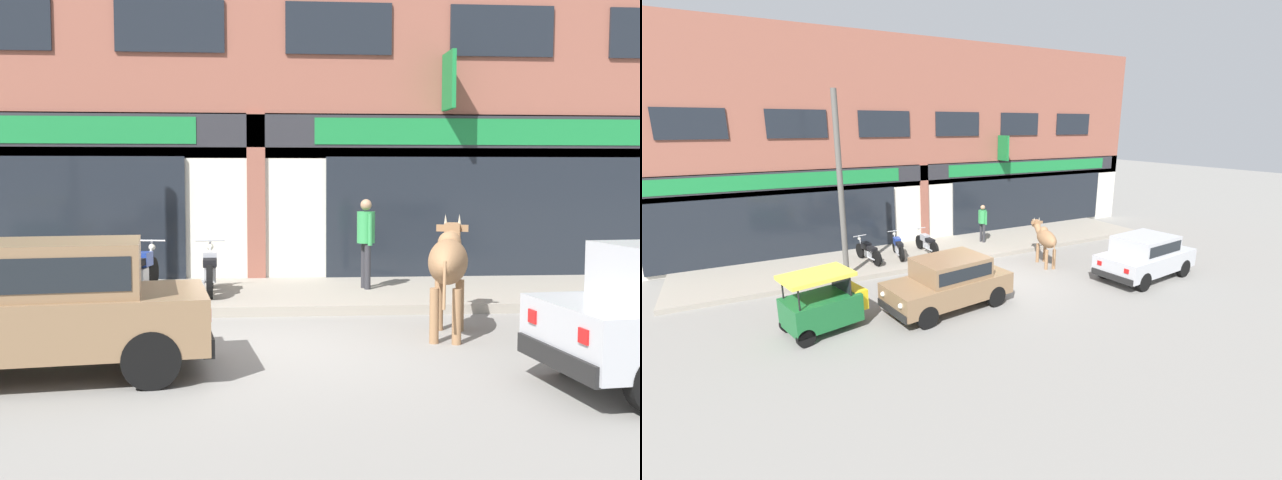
{
  "view_description": "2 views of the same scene",
  "coord_description": "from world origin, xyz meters",
  "views": [
    {
      "loc": [
        0.08,
        -9.16,
        2.12
      ],
      "look_at": [
        0.89,
        1.0,
        1.28
      ],
      "focal_mm": 42.0,
      "sensor_mm": 36.0,
      "label": 1
    },
    {
      "loc": [
        -7.29,
        -11.09,
        4.99
      ],
      "look_at": [
        -0.68,
        1.0,
        1.28
      ],
      "focal_mm": 24.0,
      "sensor_mm": 36.0,
      "label": 2
    }
  ],
  "objects": [
    {
      "name": "motorcycle_2",
      "position": [
        -0.79,
        3.69,
        0.54
      ],
      "size": [
        0.52,
        1.81,
        0.88
      ],
      "color": "black",
      "rests_on": "sidewalk"
    },
    {
      "name": "car_0",
      "position": [
        -2.23,
        -1.08,
        0.81
      ],
      "size": [
        3.76,
        2.08,
        1.46
      ],
      "color": "black",
      "rests_on": "ground"
    },
    {
      "name": "cow",
      "position": [
        2.6,
        0.66,
        1.01
      ],
      "size": [
        0.98,
        2.08,
        1.61
      ],
      "color": "#936B47",
      "rests_on": "ground"
    },
    {
      "name": "pedestrian",
      "position": [
        1.95,
        4.0,
        1.14
      ],
      "size": [
        0.32,
        0.49,
        1.6
      ],
      "color": "#2D2D33",
      "rests_on": "sidewalk"
    },
    {
      "name": "shop_building",
      "position": [
        0.0,
        5.9,
        3.98
      ],
      "size": [
        23.0,
        1.4,
        8.4
      ],
      "color": "#8E5142",
      "rests_on": "ground"
    },
    {
      "name": "sidewalk",
      "position": [
        0.0,
        3.92,
        0.08
      ],
      "size": [
        19.0,
        3.45,
        0.16
      ],
      "primitive_type": "cube",
      "color": "gray",
      "rests_on": "ground"
    },
    {
      "name": "motorcycle_0",
      "position": [
        -3.14,
        3.64,
        0.54
      ],
      "size": [
        0.61,
        1.79,
        0.88
      ],
      "color": "black",
      "rests_on": "sidewalk"
    },
    {
      "name": "ground_plane",
      "position": [
        0.0,
        0.0,
        0.0
      ],
      "size": [
        90.0,
        90.0,
        0.0
      ],
      "primitive_type": "plane",
      "color": "gray"
    },
    {
      "name": "motorcycle_1",
      "position": [
        -1.96,
        3.72,
        0.54
      ],
      "size": [
        0.58,
        1.8,
        0.88
      ],
      "color": "black",
      "rests_on": "sidewalk"
    }
  ]
}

